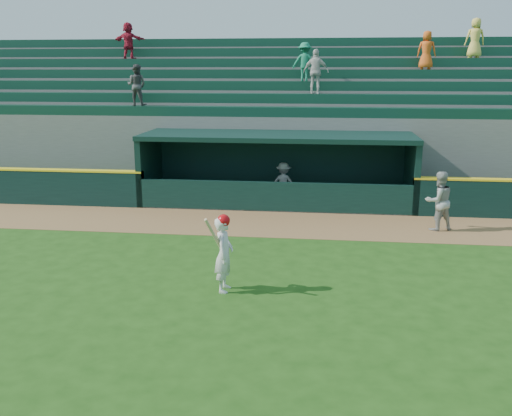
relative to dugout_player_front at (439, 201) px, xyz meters
name	(u,v)px	position (x,y,z in m)	size (l,w,h in m)	color
ground	(247,281)	(-5.00, -4.84, -0.88)	(120.00, 120.00, 0.00)	#1F4711
warning_track	(269,224)	(-5.00, 0.06, -0.87)	(40.00, 3.00, 0.01)	brown
dugout_player_front	(439,201)	(0.00, 0.00, 0.00)	(0.85, 0.66, 1.75)	#A1A19C
dugout_player_inside	(284,183)	(-4.78, 3.01, -0.16)	(0.93, 0.53, 1.44)	#A8A8A3
dugout	(278,164)	(-5.00, 3.17, 0.48)	(9.40, 2.80, 2.46)	slate
stands	(287,123)	(-5.00, 7.73, 1.51)	(34.50, 6.25, 7.12)	slate
batter_at_plate	(224,253)	(-5.41, -5.46, -0.02)	(0.53, 0.75, 1.70)	silver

